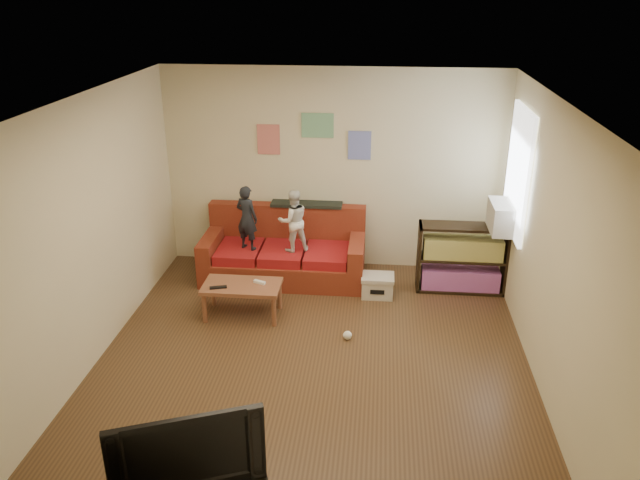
# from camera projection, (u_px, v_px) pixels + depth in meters

# --- Properties ---
(room_shell) EXTENTS (4.52, 5.02, 2.72)m
(room_shell) POSITION_uv_depth(u_px,v_px,m) (312.00, 243.00, 6.00)
(room_shell) COLOR #513720
(room_shell) RESTS_ON ground
(sofa) EXTENTS (2.12, 0.98, 0.93)m
(sofa) POSITION_uv_depth(u_px,v_px,m) (285.00, 254.00, 8.33)
(sofa) COLOR maroon
(sofa) RESTS_ON ground
(child_a) EXTENTS (0.37, 0.32, 0.85)m
(child_a) POSITION_uv_depth(u_px,v_px,m) (247.00, 218.00, 7.99)
(child_a) COLOR black
(child_a) RESTS_ON sofa
(child_b) EXTENTS (0.49, 0.44, 0.82)m
(child_b) POSITION_uv_depth(u_px,v_px,m) (293.00, 221.00, 7.95)
(child_b) COLOR silver
(child_b) RESTS_ON sofa
(coffee_table) EXTENTS (0.91, 0.50, 0.41)m
(coffee_table) POSITION_uv_depth(u_px,v_px,m) (242.00, 289.00, 7.30)
(coffee_table) COLOR brown
(coffee_table) RESTS_ON ground
(remote) EXTENTS (0.20, 0.10, 0.02)m
(remote) POSITION_uv_depth(u_px,v_px,m) (218.00, 287.00, 7.18)
(remote) COLOR black
(remote) RESTS_ON coffee_table
(game_controller) EXTENTS (0.15, 0.10, 0.03)m
(game_controller) POSITION_uv_depth(u_px,v_px,m) (259.00, 282.00, 7.30)
(game_controller) COLOR silver
(game_controller) RESTS_ON coffee_table
(bookshelf) EXTENTS (1.11, 0.33, 0.89)m
(bookshelf) POSITION_uv_depth(u_px,v_px,m) (461.00, 262.00, 7.89)
(bookshelf) COLOR black
(bookshelf) RESTS_ON ground
(window) EXTENTS (0.04, 1.08, 1.48)m
(window) POSITION_uv_depth(u_px,v_px,m) (518.00, 172.00, 7.20)
(window) COLOR white
(window) RESTS_ON room_shell
(ac_unit) EXTENTS (0.28, 0.55, 0.35)m
(ac_unit) POSITION_uv_depth(u_px,v_px,m) (502.00, 217.00, 7.43)
(ac_unit) COLOR #B7B2A3
(ac_unit) RESTS_ON window
(artwork_left) EXTENTS (0.30, 0.01, 0.40)m
(artwork_left) POSITION_uv_depth(u_px,v_px,m) (268.00, 139.00, 8.21)
(artwork_left) COLOR #D87266
(artwork_left) RESTS_ON room_shell
(artwork_center) EXTENTS (0.42, 0.01, 0.32)m
(artwork_center) POSITION_uv_depth(u_px,v_px,m) (317.00, 125.00, 8.07)
(artwork_center) COLOR #72B27F
(artwork_center) RESTS_ON room_shell
(artwork_right) EXTENTS (0.30, 0.01, 0.38)m
(artwork_right) POSITION_uv_depth(u_px,v_px,m) (359.00, 145.00, 8.12)
(artwork_right) COLOR #727FCC
(artwork_right) RESTS_ON room_shell
(file_box) EXTENTS (0.41, 0.31, 0.28)m
(file_box) POSITION_uv_depth(u_px,v_px,m) (377.00, 286.00, 7.83)
(file_box) COLOR beige
(file_box) RESTS_ON ground
(television) EXTENTS (1.04, 0.53, 0.61)m
(television) POSITION_uv_depth(u_px,v_px,m) (186.00, 445.00, 4.33)
(television) COLOR black
(television) RESTS_ON tv_stand
(tissue) EXTENTS (0.12, 0.12, 0.10)m
(tissue) POSITION_uv_depth(u_px,v_px,m) (347.00, 335.00, 6.92)
(tissue) COLOR white
(tissue) RESTS_ON ground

